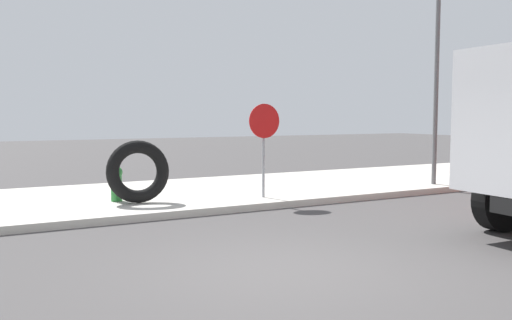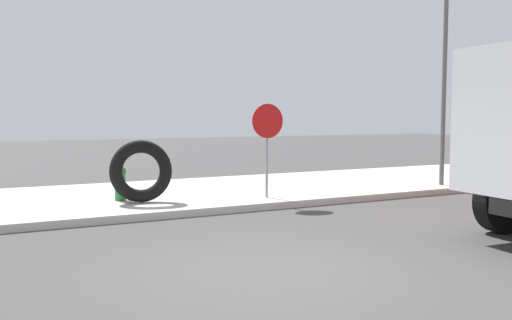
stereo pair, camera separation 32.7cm
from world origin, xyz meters
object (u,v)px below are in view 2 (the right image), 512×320
fire_hydrant (120,182)px  stop_sign (267,133)px  loose_tire (141,171)px  street_light_pole (445,63)px

fire_hydrant → stop_sign: stop_sign is taller
fire_hydrant → stop_sign: (3.03, -1.04, 1.05)m
stop_sign → loose_tire: bearing=168.4°
stop_sign → street_light_pole: bearing=-1.2°
loose_tire → street_light_pole: street_light_pole is taller
fire_hydrant → stop_sign: size_ratio=0.36×
street_light_pole → stop_sign: bearing=178.8°
fire_hydrant → loose_tire: (0.33, -0.48, 0.26)m
fire_hydrant → street_light_pole: size_ratio=0.12×
fire_hydrant → street_light_pole: street_light_pole is taller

